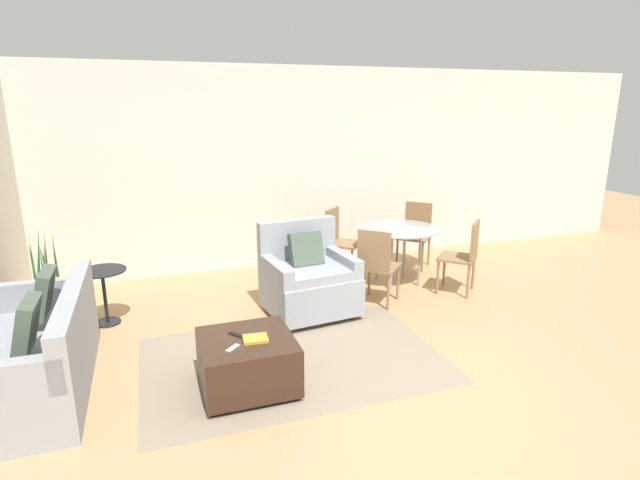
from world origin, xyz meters
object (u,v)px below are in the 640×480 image
Objects in this scene: tv_remote_secondary at (233,348)px; dining_chair_far_right at (416,230)px; dining_chair_far_left at (339,237)px; book_stack at (255,339)px; side_table at (104,286)px; dining_chair_near_right at (465,252)px; armchair at (308,280)px; dining_table at (399,235)px; couch at (37,356)px; ottoman at (247,361)px; tv_remote_primary at (237,335)px; dining_chair_near_left at (377,262)px; potted_plant at (49,306)px.

dining_chair_far_right is (3.03, 2.56, 0.08)m from tv_remote_secondary.
tv_remote_secondary is 0.14× the size of dining_chair_far_right.
book_stack is at bearing -124.02° from dining_chair_far_left.
dining_chair_near_right reaches higher than side_table.
dining_chair_far_right is (2.84, 2.47, 0.07)m from book_stack.
dining_table is (1.38, 0.55, 0.26)m from armchair.
couch reaches higher than ottoman.
dining_table is at bearing 38.42° from ottoman.
dining_chair_near_right is at bearing 24.53° from tv_remote_secondary.
side_table is (-1.22, 1.76, -0.03)m from book_stack.
ottoman is 4.75× the size of tv_remote_primary.
ottoman is at bearing -144.13° from dining_chair_near_left.
dining_table is (2.38, 1.76, 0.20)m from tv_remote_primary.
armchair is 1.60m from ottoman.
dining_chair_near_left reaches higher than dining_table.
dining_chair_far_right reaches higher than couch.
tv_remote_primary is at bearing -46.45° from potted_plant.
tv_remote_primary is at bearing -158.46° from dining_chair_near_right.
dining_chair_far_right is (4.49, 1.90, 0.22)m from couch.
book_stack is 0.23× the size of dining_chair_far_right.
side_table is at bearing -178.01° from dining_table.
ottoman is at bearing 45.46° from tv_remote_secondary.
couch is 3.40m from dining_chair_near_left.
dining_chair_far_left is at bearing 135.00° from dining_table.
couch is 1.27m from side_table.
book_stack is 2.94m from dining_table.
side_table is at bearing 123.97° from ottoman.
armchair is 1.51m from dining_table.
potted_plant reaches higher than dining_chair_far_left.
dining_chair_far_left is (3.43, 0.62, 0.29)m from potted_plant.
book_stack reaches higher than tv_remote_secondary.
dining_table is (4.01, 0.04, 0.41)m from potted_plant.
tv_remote_primary is at bearing -129.44° from armchair.
dining_chair_far_left reaches higher than book_stack.
potted_plant is (-1.64, 1.72, -0.21)m from tv_remote_primary.
dining_chair_far_right is at bearing 39.86° from ottoman.
dining_chair_near_left and dining_chair_far_right have the same top height.
dining_chair_far_right is at bearing -0.00° from dining_chair_far_left.
tv_remote_secondary is at bearing -139.88° from dining_chair_far_right.
potted_plant reaches higher than couch.
dining_chair_near_right is (4.06, -0.47, 0.10)m from side_table.
couch reaches higher than dining_table.
book_stack is at bearing -155.44° from dining_chair_near_right.
book_stack is 1.34× the size of tv_remote_primary.
book_stack is at bearing -55.33° from side_table.
dining_table is (2.32, 1.84, 0.40)m from ottoman.
armchair is at bearing -125.10° from dining_chair_far_left.
side_table reaches higher than book_stack.
dining_chair_near_right is at bearing -90.00° from dining_chair_far_right.
tv_remote_primary is at bearing -16.22° from couch.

